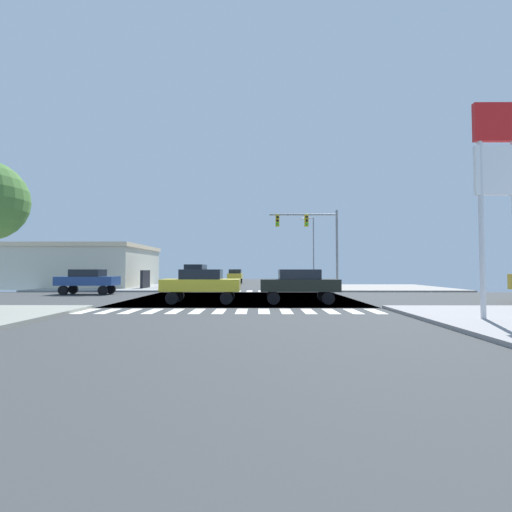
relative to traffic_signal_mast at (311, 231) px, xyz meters
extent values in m
cube|color=#393B3C|center=(-5.67, -7.70, -5.23)|extent=(14.00, 90.00, 0.05)
cube|color=#393B3C|center=(-5.67, -7.70, -5.23)|extent=(90.00, 12.00, 0.05)
cube|color=gray|center=(7.33, 4.30, -5.14)|extent=(12.00, 12.00, 0.14)
cube|color=gray|center=(-18.67, 4.30, -5.14)|extent=(12.00, 12.00, 0.14)
cube|color=white|center=(-12.42, -15.00, -5.20)|extent=(0.50, 2.00, 0.01)
cube|color=white|center=(-11.42, -15.00, -5.20)|extent=(0.50, 2.00, 0.01)
cube|color=white|center=(-10.42, -15.00, -5.20)|extent=(0.50, 2.00, 0.01)
cube|color=white|center=(-9.42, -15.00, -5.20)|extent=(0.50, 2.00, 0.01)
cube|color=white|center=(-8.42, -15.00, -5.20)|extent=(0.50, 2.00, 0.01)
cube|color=white|center=(-7.42, -15.00, -5.20)|extent=(0.50, 2.00, 0.01)
cube|color=white|center=(-6.42, -15.00, -5.20)|extent=(0.50, 2.00, 0.01)
cube|color=white|center=(-5.42, -15.00, -5.20)|extent=(0.50, 2.00, 0.01)
cube|color=white|center=(-4.42, -15.00, -5.20)|extent=(0.50, 2.00, 0.01)
cube|color=white|center=(-3.42, -15.00, -5.20)|extent=(0.50, 2.00, 0.01)
cube|color=white|center=(-2.42, -15.00, -5.20)|extent=(0.50, 2.00, 0.01)
cube|color=white|center=(-1.42, -15.00, -5.20)|extent=(0.50, 2.00, 0.01)
cube|color=white|center=(-0.42, -15.00, -5.20)|extent=(0.50, 2.00, 0.01)
cube|color=white|center=(0.58, -15.00, -5.20)|extent=(0.50, 2.00, 0.01)
cube|color=white|center=(-12.42, -0.40, -5.20)|extent=(0.50, 2.00, 0.01)
cube|color=white|center=(-11.42, -0.40, -5.20)|extent=(0.50, 2.00, 0.01)
cube|color=white|center=(-10.42, -0.40, -5.20)|extent=(0.50, 2.00, 0.01)
cube|color=white|center=(-9.42, -0.40, -5.20)|extent=(0.50, 2.00, 0.01)
cube|color=white|center=(-8.42, -0.40, -5.20)|extent=(0.50, 2.00, 0.01)
cube|color=white|center=(-7.42, -0.40, -5.20)|extent=(0.50, 2.00, 0.01)
cube|color=white|center=(-6.42, -0.40, -5.20)|extent=(0.50, 2.00, 0.01)
cube|color=white|center=(-5.42, -0.40, -5.20)|extent=(0.50, 2.00, 0.01)
cube|color=white|center=(-4.42, -0.40, -5.20)|extent=(0.50, 2.00, 0.01)
cube|color=white|center=(-3.42, -0.40, -5.20)|extent=(0.50, 2.00, 0.01)
cube|color=white|center=(-2.42, -0.40, -5.20)|extent=(0.50, 2.00, 0.01)
cube|color=white|center=(-1.42, -0.40, -5.20)|extent=(0.50, 2.00, 0.01)
cube|color=white|center=(-0.42, -0.40, -5.20)|extent=(0.50, 2.00, 0.01)
cube|color=white|center=(0.58, -0.40, -5.20)|extent=(0.50, 2.00, 0.01)
cylinder|color=gray|center=(2.23, 0.02, -1.66)|extent=(0.20, 0.20, 7.09)
cylinder|color=gray|center=(-0.73, 0.02, 1.48)|extent=(5.92, 0.14, 0.14)
cube|color=yellow|center=(-0.44, 0.02, 0.93)|extent=(0.32, 0.40, 1.00)
sphere|color=black|center=(-0.44, -0.22, 1.24)|extent=(0.22, 0.22, 0.22)
sphere|color=black|center=(-0.44, -0.22, 0.93)|extent=(0.22, 0.22, 0.22)
sphere|color=green|center=(-0.44, -0.22, 0.62)|extent=(0.22, 0.22, 0.22)
cube|color=yellow|center=(-2.98, 0.02, 0.93)|extent=(0.32, 0.40, 1.00)
sphere|color=black|center=(-2.98, -0.22, 1.24)|extent=(0.22, 0.22, 0.22)
sphere|color=black|center=(-2.98, -0.22, 0.93)|extent=(0.22, 0.22, 0.22)
sphere|color=green|center=(-2.98, -0.22, 0.62)|extent=(0.22, 0.22, 0.22)
cylinder|color=silver|center=(3.30, -18.33, -1.26)|extent=(0.18, 0.18, 7.90)
cube|color=red|center=(3.90, -18.33, 1.99)|extent=(1.60, 0.20, 1.40)
cube|color=white|center=(3.90, -18.33, 0.24)|extent=(1.60, 0.16, 1.80)
cylinder|color=gray|center=(2.37, 14.02, -0.97)|extent=(0.16, 0.16, 8.48)
cylinder|color=gray|center=(1.67, 14.02, 3.18)|extent=(1.40, 0.10, 0.10)
ellipsoid|color=silver|center=(0.97, 14.02, 3.13)|extent=(0.60, 0.32, 0.20)
cube|color=beige|center=(-24.50, 6.85, -3.20)|extent=(15.41, 10.98, 4.02)
cube|color=beige|center=(-24.50, 6.85, -0.99)|extent=(15.71, 11.28, 0.40)
cube|color=black|center=(-15.30, 2.35, -4.31)|extent=(0.24, 2.20, 1.80)
cylinder|color=black|center=(-6.95, 14.13, -4.87)|extent=(0.26, 0.68, 0.68)
cylinder|color=black|center=(-8.39, 14.13, -4.87)|extent=(0.26, 0.68, 0.68)
cylinder|color=black|center=(-6.95, 17.06, -4.87)|extent=(0.26, 0.68, 0.68)
cylinder|color=black|center=(-8.39, 17.06, -4.87)|extent=(0.26, 0.68, 0.68)
cube|color=yellow|center=(-7.67, 15.59, -4.20)|extent=(1.80, 4.30, 0.66)
cube|color=black|center=(-7.67, 15.59, -3.60)|extent=(1.55, 2.24, 0.54)
cylinder|color=black|center=(-9.31, -11.92, -4.87)|extent=(0.68, 0.26, 0.68)
cylinder|color=black|center=(-9.31, -10.48, -4.87)|extent=(0.68, 0.26, 0.68)
cylinder|color=black|center=(-6.39, -11.92, -4.87)|extent=(0.68, 0.26, 0.68)
cylinder|color=black|center=(-6.39, -10.48, -4.87)|extent=(0.68, 0.26, 0.68)
cube|color=yellow|center=(-7.85, -11.20, -4.20)|extent=(4.30, 1.80, 0.66)
cube|color=black|center=(-7.85, -11.20, -3.60)|extent=(2.24, 1.55, 0.54)
cylinder|color=black|center=(-9.89, 1.60, -4.84)|extent=(0.26, 0.74, 0.74)
cylinder|color=black|center=(-11.46, 1.60, -4.84)|extent=(0.26, 0.74, 0.74)
cylinder|color=black|center=(-9.89, 4.72, -4.84)|extent=(0.26, 0.74, 0.74)
cylinder|color=black|center=(-11.46, 4.72, -4.84)|extent=(0.26, 0.74, 0.74)
cube|color=black|center=(-10.67, 3.16, -4.03)|extent=(1.96, 4.60, 0.88)
cube|color=black|center=(-10.67, 3.16, -3.23)|extent=(1.69, 3.22, 0.72)
cylinder|color=black|center=(-3.86, -11.92, -4.87)|extent=(0.68, 0.26, 0.68)
cylinder|color=black|center=(-3.86, -10.48, -4.87)|extent=(0.68, 0.26, 0.68)
cylinder|color=black|center=(-0.93, -11.92, -4.87)|extent=(0.68, 0.26, 0.68)
cylinder|color=black|center=(-0.93, -10.48, -4.87)|extent=(0.68, 0.26, 0.68)
cube|color=black|center=(-2.40, -11.20, -4.20)|extent=(4.30, 1.80, 0.66)
cube|color=black|center=(-2.40, -11.20, -3.60)|extent=(2.24, 1.55, 0.54)
cylinder|color=black|center=(-16.10, -3.48, -4.87)|extent=(0.68, 0.26, 0.68)
cylinder|color=black|center=(-16.10, -4.92, -4.87)|extent=(0.68, 0.26, 0.68)
cylinder|color=black|center=(-19.02, -3.48, -4.87)|extent=(0.68, 0.26, 0.68)
cylinder|color=black|center=(-19.02, -4.92, -4.87)|extent=(0.68, 0.26, 0.68)
cube|color=navy|center=(-17.56, -4.20, -4.20)|extent=(4.30, 1.80, 0.66)
cube|color=black|center=(-17.56, -4.20, -3.60)|extent=(2.24, 1.55, 0.54)
camera|label=1|loc=(-4.69, -31.02, -3.32)|focal=24.94mm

